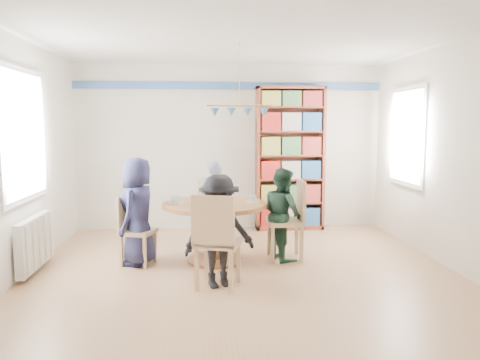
{
  "coord_description": "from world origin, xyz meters",
  "views": [
    {
      "loc": [
        -0.45,
        -5.22,
        1.71
      ],
      "look_at": [
        0.0,
        0.4,
        1.05
      ],
      "focal_mm": 35.0,
      "sensor_mm": 36.0,
      "label": 1
    }
  ],
  "objects": [
    {
      "name": "ground",
      "position": [
        0.0,
        0.0,
        0.0
      ],
      "size": [
        5.0,
        5.0,
        0.0
      ],
      "primitive_type": "plane",
      "color": "#AA7F59"
    },
    {
      "name": "room_shell",
      "position": [
        -0.26,
        0.87,
        1.65
      ],
      "size": [
        5.0,
        5.0,
        5.0
      ],
      "color": "white",
      "rests_on": "ground"
    },
    {
      "name": "radiator",
      "position": [
        -2.42,
        0.3,
        0.35
      ],
      "size": [
        0.12,
        1.0,
        0.6
      ],
      "color": "silver",
      "rests_on": "ground"
    },
    {
      "name": "dining_table",
      "position": [
        -0.31,
        0.54,
        0.56
      ],
      "size": [
        1.3,
        1.3,
        0.75
      ],
      "color": "olive",
      "rests_on": "ground"
    },
    {
      "name": "chair_left",
      "position": [
        -1.32,
        0.52,
        0.47
      ],
      "size": [
        0.48,
        0.48,
        0.86
      ],
      "color": "tan",
      "rests_on": "ground"
    },
    {
      "name": "chair_right",
      "position": [
        0.68,
        0.59,
        0.56
      ],
      "size": [
        0.46,
        0.46,
        1.02
      ],
      "color": "tan",
      "rests_on": "ground"
    },
    {
      "name": "chair_far",
      "position": [
        -0.34,
        1.61,
        0.52
      ],
      "size": [
        0.49,
        0.49,
        0.94
      ],
      "color": "tan",
      "rests_on": "ground"
    },
    {
      "name": "chair_near",
      "position": [
        -0.32,
        -0.47,
        0.56
      ],
      "size": [
        0.56,
        0.56,
        1.01
      ],
      "color": "tan",
      "rests_on": "ground"
    },
    {
      "name": "person_left",
      "position": [
        -1.25,
        0.51,
        0.66
      ],
      "size": [
        0.58,
        0.74,
        1.32
      ],
      "primitive_type": "imported",
      "rotation": [
        0.0,
        0.0,
        -1.85
      ],
      "color": "#181936",
      "rests_on": "ground"
    },
    {
      "name": "person_right",
      "position": [
        0.56,
        0.58,
        0.59
      ],
      "size": [
        0.61,
        0.69,
        1.18
      ],
      "primitive_type": "imported",
      "rotation": [
        0.0,
        0.0,
        1.9
      ],
      "color": "#183024",
      "rests_on": "ground"
    },
    {
      "name": "person_far",
      "position": [
        -0.29,
        1.48,
        0.61
      ],
      "size": [
        0.47,
        0.33,
        1.22
      ],
      "primitive_type": "imported",
      "rotation": [
        0.0,
        0.0,
        3.23
      ],
      "color": "gray",
      "rests_on": "ground"
    },
    {
      "name": "person_near",
      "position": [
        -0.28,
        -0.39,
        0.6
      ],
      "size": [
        0.88,
        0.68,
        1.2
      ],
      "primitive_type": "imported",
      "rotation": [
        0.0,
        0.0,
        0.35
      ],
      "color": "black",
      "rests_on": "ground"
    },
    {
      "name": "bookshelf",
      "position": [
        0.98,
        2.34,
        1.15
      ],
      "size": [
        1.11,
        0.33,
        2.33
      ],
      "color": "brown",
      "rests_on": "ground"
    },
    {
      "name": "tableware",
      "position": [
        -0.33,
        0.56,
        0.82
      ],
      "size": [
        1.14,
        1.14,
        0.3
      ],
      "color": "white",
      "rests_on": "dining_table"
    }
  ]
}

